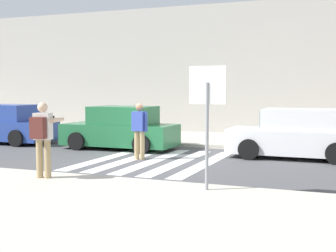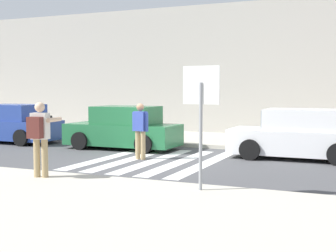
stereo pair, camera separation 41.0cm
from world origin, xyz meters
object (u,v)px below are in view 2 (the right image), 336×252
object	(u,v)px
stop_sign	(201,100)
parked_car_green	(124,129)
pedestrian_crossing	(140,128)
photographer_with_backpack	(40,133)
parked_car_white	(298,136)
parked_car_blue	(11,125)

from	to	relation	value
stop_sign	parked_car_green	world-z (taller)	stop_sign
pedestrian_crossing	parked_car_green	size ratio (longest dim) A/B	0.42
photographer_with_backpack	parked_car_white	world-z (taller)	photographer_with_backpack
pedestrian_crossing	parked_car_blue	distance (m)	7.20
pedestrian_crossing	parked_car_blue	xyz separation A→B (m)	(-6.90, 2.03, -0.25)
stop_sign	parked_car_blue	size ratio (longest dim) A/B	0.60
parked_car_white	stop_sign	bearing A→B (deg)	-99.89
stop_sign	photographer_with_backpack	distance (m)	3.90
parked_car_green	photographer_with_backpack	bearing A→B (deg)	-78.39
photographer_with_backpack	stop_sign	bearing A→B (deg)	3.06
photographer_with_backpack	pedestrian_crossing	bearing A→B (deg)	84.33
parked_car_white	parked_car_green	bearing A→B (deg)	180.00
stop_sign	photographer_with_backpack	xyz separation A→B (m)	(-3.81, -0.20, -0.78)
stop_sign	photographer_with_backpack	size ratio (longest dim) A/B	1.44
pedestrian_crossing	parked_car_white	size ratio (longest dim) A/B	0.42
stop_sign	pedestrian_crossing	xyz separation A→B (m)	(-3.40, 4.02, -0.97)
photographer_with_backpack	parked_car_white	size ratio (longest dim) A/B	0.42
stop_sign	parked_car_green	xyz separation A→B (m)	(-5.10, 6.06, -1.22)
parked_car_blue	parked_car_white	distance (m)	11.35
parked_car_green	parked_car_white	bearing A→B (deg)	-0.00
parked_car_blue	parked_car_green	xyz separation A→B (m)	(5.19, 0.00, 0.00)
pedestrian_crossing	parked_car_green	world-z (taller)	pedestrian_crossing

